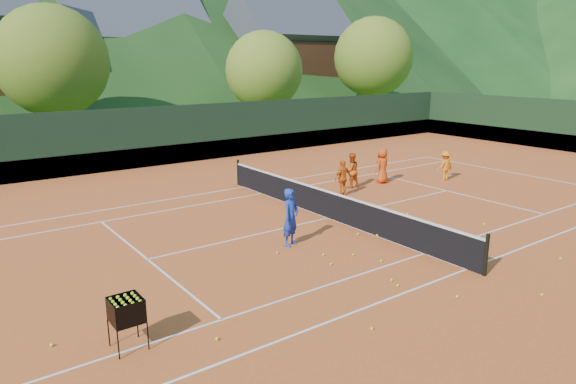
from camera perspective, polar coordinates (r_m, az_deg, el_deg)
ground at (r=17.57m, az=4.51°, el=-2.96°), size 400.00×400.00×0.00m
clay_court at (r=17.56m, az=4.51°, el=-2.93°), size 40.00×24.00×0.02m
coach at (r=14.73m, az=0.31°, el=-2.83°), size 0.73×0.62×1.69m
student_a at (r=21.68m, az=7.03°, el=2.40°), size 0.78×0.64×1.48m
student_b at (r=20.32m, az=6.10°, el=1.57°), size 0.87×0.41×1.45m
student_c at (r=22.72m, az=10.44°, el=2.89°), size 0.81×0.59×1.53m
student_d at (r=23.92m, az=17.05°, el=2.82°), size 0.91×0.58×1.34m
tennis_ball_0 at (r=15.17m, az=19.56°, el=-6.40°), size 0.07×0.07×0.07m
tennis_ball_1 at (r=14.21m, az=3.97°, el=-6.98°), size 0.07×0.07×0.07m
tennis_ball_2 at (r=15.94m, az=9.88°, el=-4.76°), size 0.07×0.07×0.07m
tennis_ball_3 at (r=12.43m, az=18.30°, el=-10.96°), size 0.07×0.07×0.07m
tennis_ball_4 at (r=15.74m, az=28.02°, el=-6.55°), size 0.07×0.07×0.07m
tennis_ball_6 at (r=15.97m, az=7.78°, el=-4.64°), size 0.07×0.07×0.07m
tennis_ball_7 at (r=13.24m, az=26.38°, el=-10.18°), size 0.07×0.07×0.07m
tennis_ball_8 at (r=14.32m, az=-1.19°, el=-6.77°), size 0.07×0.07×0.07m
tennis_ball_9 at (r=10.69m, az=9.31°, el=-14.75°), size 0.07×0.07×0.07m
tennis_ball_10 at (r=10.97m, az=-24.79°, el=-15.18°), size 0.07×0.07×0.07m
tennis_ball_11 at (r=12.89m, az=11.44°, el=-9.55°), size 0.07×0.07×0.07m
tennis_ball_12 at (r=10.31m, az=-7.88°, el=-15.84°), size 0.07×0.07×0.07m
tennis_ball_13 at (r=17.93m, az=20.98°, el=-3.35°), size 0.07×0.07×0.07m
tennis_ball_14 at (r=15.73m, az=20.03°, el=-5.70°), size 0.07×0.07×0.07m
tennis_ball_15 at (r=13.99m, az=10.30°, el=-7.54°), size 0.07×0.07×0.07m
tennis_ball_16 at (r=12.62m, az=12.11°, el=-10.13°), size 0.07×0.07×0.07m
tennis_ball_17 at (r=14.30m, az=7.25°, el=-6.93°), size 0.07×0.07×0.07m
tennis_ball_18 at (r=18.31m, az=13.15°, el=-2.40°), size 0.07×0.07×0.07m
tennis_ball_19 at (r=18.18m, az=23.61°, el=-3.38°), size 0.07×0.07×0.07m
tennis_ball_21 at (r=17.42m, az=10.57°, el=-3.13°), size 0.07×0.07×0.07m
tennis_ball_23 at (r=15.12m, az=17.61°, el=-6.32°), size 0.07×0.07×0.07m
tennis_ball_24 at (r=13.61m, az=4.80°, el=-7.99°), size 0.07×0.07×0.07m
court_lines at (r=17.56m, az=4.51°, el=-2.88°), size 23.83×11.03×0.00m
tennis_net at (r=17.42m, az=4.54°, el=-1.32°), size 0.10×12.07×1.10m
perimeter_fence at (r=17.23m, az=4.59°, el=1.07°), size 40.40×24.24×3.00m
ball_hopper at (r=10.10m, az=-17.53°, el=-12.51°), size 0.57×0.57×1.00m
chalet_mid at (r=49.68m, az=-16.58°, el=13.54°), size 12.65×8.82×11.45m
chalet_right at (r=52.74m, az=-0.13°, el=14.43°), size 11.50×8.82×11.91m
tree_b at (r=33.43m, az=-24.74°, el=13.07°), size 6.40×6.40×8.40m
tree_c at (r=38.01m, az=-2.67°, el=13.35°), size 5.60×5.60×7.35m
tree_d at (r=46.43m, az=9.47°, el=14.57°), size 6.80×6.80×8.93m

